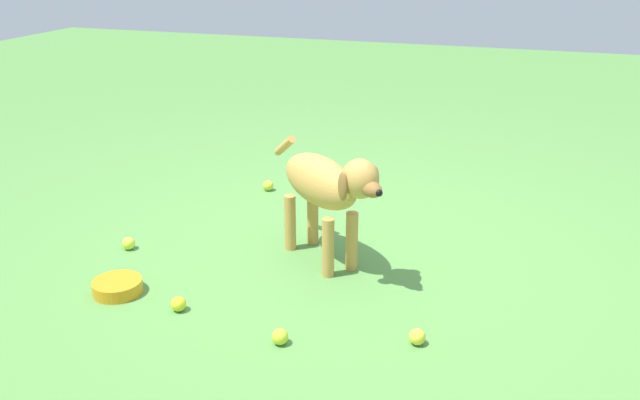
{
  "coord_description": "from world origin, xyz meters",
  "views": [
    {
      "loc": [
        2.96,
        0.84,
        1.5
      ],
      "look_at": [
        0.09,
        -0.13,
        0.31
      ],
      "focal_mm": 38.27,
      "sensor_mm": 36.0,
      "label": 1
    }
  ],
  "objects": [
    {
      "name": "tennis_ball_0",
      "position": [
        0.68,
        0.47,
        0.03
      ],
      "size": [
        0.07,
        0.07,
        0.07
      ],
      "primitive_type": "sphere",
      "color": "yellow",
      "rests_on": "ground"
    },
    {
      "name": "tennis_ball_1",
      "position": [
        0.3,
        -1.08,
        0.03
      ],
      "size": [
        0.07,
        0.07,
        0.07
      ],
      "primitive_type": "sphere",
      "color": "#CFE43E",
      "rests_on": "ground"
    },
    {
      "name": "ground",
      "position": [
        0.0,
        0.0,
        0.0
      ],
      "size": [
        14.0,
        14.0,
        0.0
      ],
      "primitive_type": "plane",
      "color": "#548C42"
    },
    {
      "name": "dog",
      "position": [
        0.12,
        -0.09,
        0.4
      ],
      "size": [
        0.6,
        0.72,
        0.6
      ],
      "rotation": [
        0.0,
        0.0,
        0.89
      ],
      "color": "#C69347",
      "rests_on": "ground"
    },
    {
      "name": "tennis_ball_4",
      "position": [
        0.76,
        -0.54,
        0.03
      ],
      "size": [
        0.07,
        0.07,
        0.07
      ],
      "primitive_type": "sphere",
      "color": "yellow",
      "rests_on": "ground"
    },
    {
      "name": "water_bowl",
      "position": [
        0.7,
        -0.88,
        0.03
      ],
      "size": [
        0.22,
        0.22,
        0.06
      ],
      "primitive_type": "cylinder",
      "color": "orange",
      "rests_on": "ground"
    },
    {
      "name": "tennis_ball_2",
      "position": [
        0.85,
        -0.04,
        0.03
      ],
      "size": [
        0.07,
        0.07,
        0.07
      ],
      "primitive_type": "sphere",
      "color": "#C8DE30",
      "rests_on": "ground"
    },
    {
      "name": "tennis_ball_3",
      "position": [
        -0.71,
        -0.74,
        0.03
      ],
      "size": [
        0.07,
        0.07,
        0.07
      ],
      "primitive_type": "sphere",
      "color": "#C6D537",
      "rests_on": "ground"
    }
  ]
}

